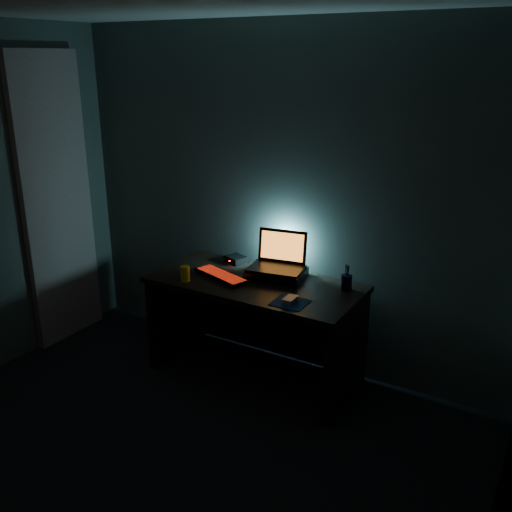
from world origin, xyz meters
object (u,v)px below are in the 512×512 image
Objects in this scene: laptop at (279,259)px; mouse at (290,300)px; keyboard at (221,276)px; juice_glass at (185,274)px; pen_cup at (346,283)px; router at (236,259)px.

mouse is (0.30, -0.40, -0.10)m from laptop.
keyboard is 4.17× the size of mouse.
pen_cup is at bearing 22.09° from juice_glass.
router is at bearing 122.24° from keyboard.
laptop reaches higher than pen_cup.
juice_glass reaches higher than mouse.
juice_glass is (-0.51, -0.43, -0.07)m from laptop.
keyboard is at bearing -164.50° from pen_cup.
laptop is 0.51m from mouse.
juice_glass reaches higher than pen_cup.
mouse is at bearing -62.31° from laptop.
pen_cup is (0.86, 0.24, 0.04)m from keyboard.
router is (-0.08, 0.32, 0.01)m from keyboard.
laptop is 2.32× the size of router.
juice_glass is at bearing -148.93° from laptop.
mouse is at bearing 5.18° from keyboard.
juice_glass reaches higher than keyboard.
laptop reaches higher than juice_glass.
pen_cup is 1.12m from juice_glass.
keyboard is at bearing 45.59° from juice_glass.
keyboard is 0.89m from pen_cup.
keyboard is at bearing 165.57° from mouse.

